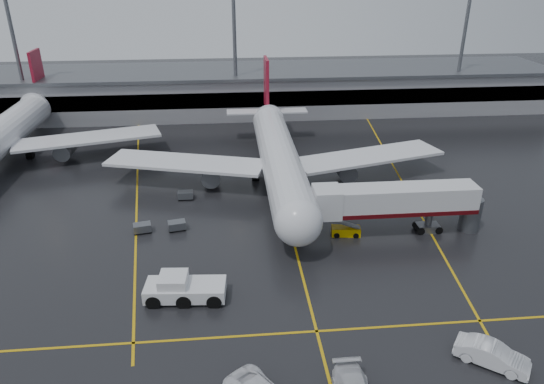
{
  "coord_description": "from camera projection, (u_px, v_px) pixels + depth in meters",
  "views": [
    {
      "loc": [
        -6.94,
        -54.96,
        28.99
      ],
      "look_at": [
        -2.0,
        -2.0,
        4.0
      ],
      "focal_mm": 32.71,
      "sensor_mm": 36.0,
      "label": 1
    }
  ],
  "objects": [
    {
      "name": "main_airliner",
      "position": [
        278.0,
        155.0,
        69.39
      ],
      "size": [
        48.8,
        45.6,
        14.1
      ],
      "color": "silver",
      "rests_on": "ground"
    },
    {
      "name": "belt_loader",
      "position": [
        346.0,
        231.0,
        57.35
      ],
      "size": [
        3.45,
        1.9,
        2.09
      ],
      "color": "#C99E04",
      "rests_on": "ground"
    },
    {
      "name": "service_van_c",
      "position": [
        492.0,
        355.0,
        38.8
      ],
      "size": [
        5.66,
        4.97,
        1.85
      ],
      "primitive_type": "imported",
      "rotation": [
        0.0,
        0.0,
        0.92
      ],
      "color": "silver",
      "rests_on": "ground"
    },
    {
      "name": "apron_line_left",
      "position": [
        137.0,
        187.0,
        69.77
      ],
      "size": [
        9.99,
        69.35,
        0.02
      ],
      "primitive_type": "cube",
      "rotation": [
        0.0,
        0.0,
        0.14
      ],
      "color": "gold",
      "rests_on": "ground"
    },
    {
      "name": "baggage_cart_c",
      "position": [
        186.0,
        195.0,
        65.91
      ],
      "size": [
        2.04,
        1.37,
        1.12
      ],
      "color": "#595B60",
      "rests_on": "ground"
    },
    {
      "name": "ground",
      "position": [
        286.0,
        213.0,
        62.44
      ],
      "size": [
        220.0,
        220.0,
        0.0
      ],
      "primitive_type": "plane",
      "color": "black",
      "rests_on": "ground"
    },
    {
      "name": "apron_line_centre",
      "position": [
        286.0,
        213.0,
        62.44
      ],
      "size": [
        0.25,
        90.0,
        0.02
      ],
      "primitive_type": "cube",
      "color": "gold",
      "rests_on": "ground"
    },
    {
      "name": "terminal",
      "position": [
        259.0,
        90.0,
        103.8
      ],
      "size": [
        122.0,
        19.0,
        8.6
      ],
      "color": "gray",
      "rests_on": "ground"
    },
    {
      "name": "apron_line_right",
      "position": [
        399.0,
        177.0,
        72.96
      ],
      "size": [
        7.57,
        69.64,
        0.02
      ],
      "primitive_type": "cube",
      "rotation": [
        0.0,
        0.0,
        -0.1
      ],
      "color": "gold",
      "rests_on": "ground"
    },
    {
      "name": "second_airliner",
      "position": [
        1.0,
        136.0,
        76.68
      ],
      "size": [
        48.8,
        45.6,
        14.1
      ],
      "color": "silver",
      "rests_on": "ground"
    },
    {
      "name": "light_mast_mid",
      "position": [
        235.0,
        44.0,
        93.72
      ],
      "size": [
        3.0,
        1.2,
        25.45
      ],
      "color": "#595B60",
      "rests_on": "ground"
    },
    {
      "name": "light_mast_right",
      "position": [
        463.0,
        41.0,
        97.5
      ],
      "size": [
        3.0,
        1.2,
        25.45
      ],
      "color": "#595B60",
      "rests_on": "ground"
    },
    {
      "name": "apron_line_stop",
      "position": [
        317.0,
        331.0,
        42.61
      ],
      "size": [
        60.0,
        0.25,
        0.02
      ],
      "primitive_type": "cube",
      "color": "gold",
      "rests_on": "ground"
    },
    {
      "name": "light_mast_left",
      "position": [
        15.0,
        48.0,
        90.36
      ],
      "size": [
        3.0,
        1.2,
        25.45
      ],
      "color": "#595B60",
      "rests_on": "ground"
    },
    {
      "name": "baggage_cart_a",
      "position": [
        177.0,
        225.0,
        58.36
      ],
      "size": [
        2.22,
        1.68,
        1.12
      ],
      "color": "#595B60",
      "rests_on": "ground"
    },
    {
      "name": "pushback_tractor",
      "position": [
        183.0,
        289.0,
        46.35
      ],
      "size": [
        7.7,
        3.74,
        2.67
      ],
      "color": "silver",
      "rests_on": "ground"
    },
    {
      "name": "baggage_cart_b",
      "position": [
        142.0,
        228.0,
        57.85
      ],
      "size": [
        2.22,
        1.67,
        1.12
      ],
      "color": "#595B60",
      "rests_on": "ground"
    },
    {
      "name": "jet_bridge",
      "position": [
        396.0,
        203.0,
        56.36
      ],
      "size": [
        19.9,
        3.4,
        6.05
      ],
      "color": "silver",
      "rests_on": "ground"
    }
  ]
}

